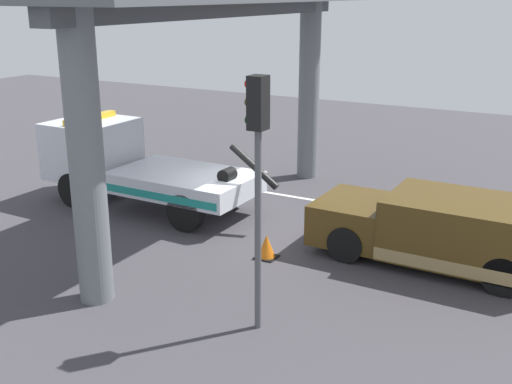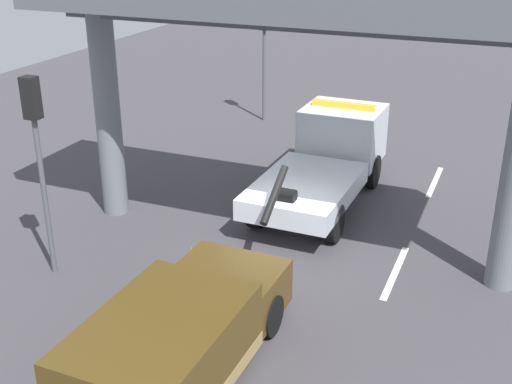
{
  "view_description": "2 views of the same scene",
  "coord_description": "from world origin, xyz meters",
  "px_view_note": "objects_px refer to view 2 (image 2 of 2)",
  "views": [
    {
      "loc": [
        -7.97,
        13.61,
        5.88
      ],
      "look_at": [
        0.04,
        -0.92,
        0.63
      ],
      "focal_mm": 44.42,
      "sensor_mm": 36.0,
      "label": 1
    },
    {
      "loc": [
        -13.53,
        -4.93,
        7.75
      ],
      "look_at": [
        -0.15,
        0.63,
        1.52
      ],
      "focal_mm": 46.23,
      "sensor_mm": 36.0,
      "label": 2
    }
  ],
  "objects_px": {
    "towed_van_green": "(179,341)",
    "traffic_light_far": "(264,38)",
    "traffic_cone_orange": "(192,258)",
    "tow_truck_white": "(328,157)",
    "traffic_light_near": "(37,135)"
  },
  "relations": [
    {
      "from": "traffic_light_near",
      "to": "traffic_light_far",
      "type": "height_order",
      "value": "traffic_light_near"
    },
    {
      "from": "towed_van_green",
      "to": "tow_truck_white",
      "type": "bearing_deg",
      "value": -0.08
    },
    {
      "from": "traffic_light_far",
      "to": "traffic_cone_orange",
      "type": "bearing_deg",
      "value": -166.07
    },
    {
      "from": "towed_van_green",
      "to": "traffic_light_far",
      "type": "height_order",
      "value": "traffic_light_far"
    },
    {
      "from": "traffic_cone_orange",
      "to": "tow_truck_white",
      "type": "bearing_deg",
      "value": -17.09
    },
    {
      "from": "tow_truck_white",
      "to": "traffic_light_far",
      "type": "bearing_deg",
      "value": 35.58
    },
    {
      "from": "traffic_light_far",
      "to": "traffic_cone_orange",
      "type": "distance_m",
      "value": 12.38
    },
    {
      "from": "tow_truck_white",
      "to": "traffic_cone_orange",
      "type": "xyz_separation_m",
      "value": [
        -5.33,
        1.64,
        -0.94
      ]
    },
    {
      "from": "traffic_light_near",
      "to": "traffic_cone_orange",
      "type": "distance_m",
      "value": 4.43
    },
    {
      "from": "traffic_light_near",
      "to": "traffic_light_far",
      "type": "relative_size",
      "value": 1.03
    },
    {
      "from": "tow_truck_white",
      "to": "towed_van_green",
      "type": "distance_m",
      "value": 8.89
    },
    {
      "from": "traffic_light_far",
      "to": "towed_van_green",
      "type": "bearing_deg",
      "value": -163.45
    },
    {
      "from": "towed_van_green",
      "to": "traffic_light_near",
      "type": "height_order",
      "value": "traffic_light_near"
    },
    {
      "from": "towed_van_green",
      "to": "traffic_cone_orange",
      "type": "relative_size",
      "value": 9.29
    },
    {
      "from": "tow_truck_white",
      "to": "traffic_light_near",
      "type": "xyz_separation_m",
      "value": [
        -6.66,
        4.53,
        2.14
      ]
    }
  ]
}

